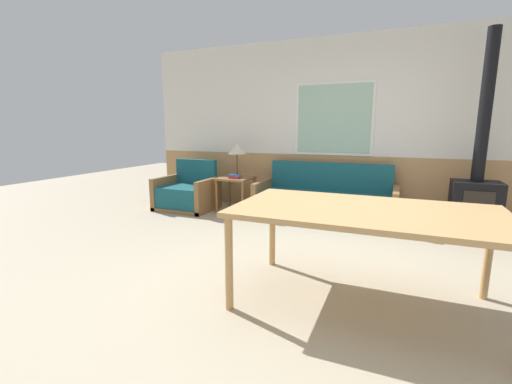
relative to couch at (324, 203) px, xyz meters
name	(u,v)px	position (x,y,z in m)	size (l,w,h in m)	color
ground_plane	(321,282)	(0.42, -2.13, -0.24)	(16.00, 16.00, 0.00)	#B2A58C
wall_back	(360,127)	(0.40, 0.50, 1.11)	(7.20, 0.09, 2.70)	tan
couch	(324,203)	(0.00, 0.00, 0.00)	(2.02, 0.80, 0.82)	olive
armchair	(187,194)	(-2.25, -0.23, 0.00)	(0.92, 0.74, 0.81)	olive
side_table	(236,183)	(-1.44, -0.04, 0.21)	(0.52, 0.52, 0.55)	olive
table_lamp	(237,150)	(-1.46, 0.06, 0.75)	(0.30, 0.30, 0.54)	#4C3823
book_stack	(235,177)	(-1.41, -0.13, 0.34)	(0.19, 0.15, 0.06)	#B22823
dining_table	(365,217)	(0.78, -2.38, 0.45)	(1.92, 1.05, 0.76)	tan
wood_stove	(477,184)	(1.89, -0.05, 0.41)	(0.55, 0.42, 2.49)	black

